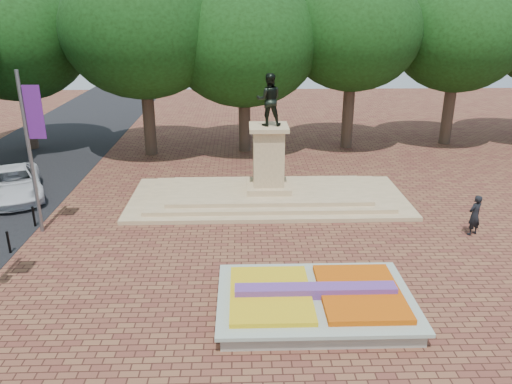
{
  "coord_description": "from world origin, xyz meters",
  "views": [
    {
      "loc": [
        -1.33,
        -15.87,
        9.32
      ],
      "look_at": [
        -0.76,
        3.27,
        2.2
      ],
      "focal_mm": 35.0,
      "sensor_mm": 36.0,
      "label": 1
    }
  ],
  "objects_px": {
    "flower_bed": "(316,300)",
    "van": "(14,183)",
    "pedestrian": "(475,215)",
    "monument": "(268,184)"
  },
  "relations": [
    {
      "from": "monument",
      "to": "van",
      "type": "distance_m",
      "value": 13.12
    },
    {
      "from": "flower_bed",
      "to": "monument",
      "type": "xyz_separation_m",
      "value": [
        -1.03,
        10.0,
        0.5
      ]
    },
    {
      "from": "flower_bed",
      "to": "van",
      "type": "height_order",
      "value": "van"
    },
    {
      "from": "van",
      "to": "pedestrian",
      "type": "height_order",
      "value": "pedestrian"
    },
    {
      "from": "flower_bed",
      "to": "monument",
      "type": "relative_size",
      "value": 0.45
    },
    {
      "from": "van",
      "to": "pedestrian",
      "type": "relative_size",
      "value": 3.07
    },
    {
      "from": "flower_bed",
      "to": "pedestrian",
      "type": "height_order",
      "value": "pedestrian"
    },
    {
      "from": "flower_bed",
      "to": "pedestrian",
      "type": "relative_size",
      "value": 3.47
    },
    {
      "from": "monument",
      "to": "van",
      "type": "relative_size",
      "value": 2.51
    },
    {
      "from": "monument",
      "to": "pedestrian",
      "type": "xyz_separation_m",
      "value": [
        8.67,
        -4.4,
        0.03
      ]
    }
  ]
}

